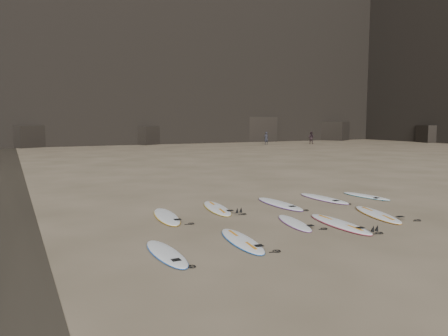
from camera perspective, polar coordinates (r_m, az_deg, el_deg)
The scene contains 13 objects.
ground at distance 13.03m, azimuth 10.69°, elevation -7.48°, with size 240.00×240.00×0.00m, color #897559.
surfboard_0 at distance 10.26m, azimuth -7.57°, elevation -10.95°, with size 0.57×2.37×0.09m, color white.
surfboard_1 at distance 11.19m, azimuth 2.32°, elevation -9.42°, with size 0.60×2.52×0.09m, color white.
surfboard_2 at distance 13.23m, azimuth 9.15°, elevation -7.06°, with size 0.53×2.21×0.08m, color white.
surfboard_3 at distance 13.36m, azimuth 14.83°, elevation -7.02°, with size 0.67×2.79×0.10m, color white.
surfboard_4 at distance 15.02m, azimuth 19.37°, elevation -5.70°, with size 0.65×2.71×0.10m, color white.
surfboard_5 at distance 14.00m, azimuth -7.51°, elevation -6.26°, with size 0.64×2.66×0.10m, color white.
surfboard_6 at distance 15.16m, azimuth -0.93°, elevation -5.24°, with size 0.64×2.68×0.10m, color white.
surfboard_7 at distance 16.06m, azimuth 7.26°, elevation -4.64°, with size 0.67×2.79×0.10m, color white.
surfboard_8 at distance 17.46m, azimuth 12.87°, elevation -3.87°, with size 0.64×2.68×0.10m, color white.
surfboard_9 at distance 18.48m, azimuth 18.04°, elevation -3.49°, with size 0.54×2.26×0.08m, color white.
person_a at distance 56.01m, azimuth 5.52°, elevation 3.89°, with size 0.59×0.39×1.62m, color black.
person_b at distance 58.35m, azimuth 11.29°, elevation 3.89°, with size 0.79×0.62×1.63m, color black.
Camera 1 is at (-7.65, -10.09, 3.06)m, focal length 35.00 mm.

